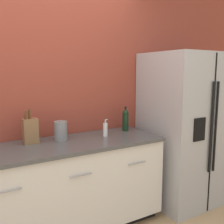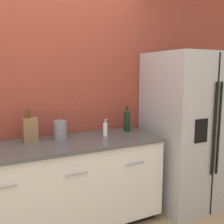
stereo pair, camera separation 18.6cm
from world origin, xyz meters
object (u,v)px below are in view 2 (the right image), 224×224
object	(u,v)px
soap_dispenser	(105,129)
steel_canister	(60,130)
wine_bottle	(127,120)
knife_block	(30,129)
refrigerator	(189,130)

from	to	relation	value
soap_dispenser	steel_canister	xyz separation A→B (m)	(-0.44, 0.10, 0.02)
wine_bottle	knife_block	bearing A→B (deg)	179.52
soap_dispenser	wine_bottle	bearing A→B (deg)	18.74
wine_bottle	soap_dispenser	distance (m)	0.34
knife_block	soap_dispenser	xyz separation A→B (m)	(0.72, -0.12, -0.05)
wine_bottle	steel_canister	xyz separation A→B (m)	(-0.76, -0.01, -0.03)
soap_dispenser	steel_canister	bearing A→B (deg)	167.51
refrigerator	wine_bottle	xyz separation A→B (m)	(-0.71, 0.21, 0.14)
wine_bottle	steel_canister	bearing A→B (deg)	-179.25
refrigerator	wine_bottle	distance (m)	0.75
soap_dispenser	steel_canister	size ratio (longest dim) A/B	0.89
steel_canister	knife_block	bearing A→B (deg)	176.23
refrigerator	knife_block	distance (m)	1.77
soap_dispenser	steel_canister	world-z (taller)	steel_canister
wine_bottle	steel_canister	world-z (taller)	wine_bottle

